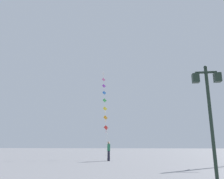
{
  "coord_description": "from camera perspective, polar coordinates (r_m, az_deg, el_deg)",
  "views": [
    {
      "loc": [
        0.25,
        -1.74,
        1.39
      ],
      "look_at": [
        -2.0,
        15.79,
        5.78
      ],
      "focal_mm": 35.93,
      "sensor_mm": 36.0,
      "label": 1
    }
  ],
  "objects": [
    {
      "name": "kite_flyer",
      "position": [
        21.11,
        -0.86,
        -15.27
      ],
      "size": [
        0.32,
        0.63,
        1.71
      ],
      "rotation": [
        0.0,
        0.0,
        1.79
      ],
      "color": "#1E1E2D",
      "rests_on": "ground_plane"
    },
    {
      "name": "ground_plane",
      "position": [
        21.79,
        6.95,
        -17.51
      ],
      "size": [
        160.0,
        160.0,
        0.0
      ],
      "primitive_type": "plane",
      "color": "gray"
    },
    {
      "name": "twin_lantern_lamp_post",
      "position": [
        10.36,
        23.38,
        -2.13
      ],
      "size": [
        1.19,
        0.28,
        4.79
      ],
      "color": "#1E2D23",
      "rests_on": "ground_plane"
    },
    {
      "name": "kite_train",
      "position": [
        27.94,
        -1.88,
        -2.97
      ],
      "size": [
        2.33,
        9.38,
        11.87
      ],
      "color": "brown",
      "rests_on": "ground_plane"
    }
  ]
}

